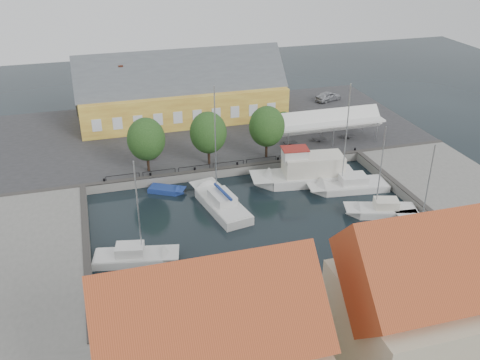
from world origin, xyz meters
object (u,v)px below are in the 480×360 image
(car_silver, at_px, (328,96))
(launch_nw, at_px, (166,191))
(west_boat_c, at_px, (134,259))
(trawler, at_px, (308,174))
(warehouse, at_px, (178,94))
(east_boat_b, at_px, (382,212))
(east_boat_c, at_px, (424,235))
(car_red, at_px, (149,150))
(tent_canopy, at_px, (328,121))
(center_sailboat, at_px, (221,205))
(launch_sw, at_px, (140,322))
(east_boat_a, at_px, (349,187))

(car_silver, bearing_deg, launch_nw, 106.48)
(car_silver, xyz_separation_m, west_boat_c, (-33.33, -32.96, -1.49))
(trawler, bearing_deg, warehouse, 115.64)
(car_silver, distance_m, east_boat_b, 32.88)
(east_boat_c, relative_size, west_boat_c, 0.96)
(car_silver, height_order, launch_nw, car_silver)
(car_red, distance_m, east_boat_c, 32.84)
(warehouse, height_order, launch_nw, warehouse)
(car_silver, relative_size, trawler, 0.36)
(tent_canopy, bearing_deg, launch_nw, -164.21)
(tent_canopy, bearing_deg, car_silver, 64.87)
(tent_canopy, xyz_separation_m, east_boat_c, (-0.04, -21.94, -3.42))
(car_silver, height_order, car_red, car_silver)
(tent_canopy, bearing_deg, west_boat_c, -145.45)
(tent_canopy, height_order, car_red, tent_canopy)
(car_silver, relative_size, east_boat_c, 0.45)
(car_silver, bearing_deg, east_boat_c, 149.55)
(warehouse, relative_size, center_sailboat, 2.15)
(center_sailboat, height_order, launch_sw, center_sailboat)
(car_red, bearing_deg, east_boat_a, -29.01)
(east_boat_a, relative_size, east_boat_c, 1.29)
(tent_canopy, relative_size, trawler, 1.15)
(center_sailboat, relative_size, east_boat_a, 1.06)
(launch_sw, bearing_deg, center_sailboat, 56.35)
(center_sailboat, xyz_separation_m, east_boat_a, (14.56, 0.13, -0.10))
(warehouse, bearing_deg, launch_sw, -104.33)
(east_boat_b, bearing_deg, east_boat_a, 97.09)
(warehouse, xyz_separation_m, tent_canopy, (16.60, -13.86, -0.74))
(warehouse, distance_m, car_silver, 23.71)
(tent_canopy, xyz_separation_m, west_boat_c, (-26.39, -18.17, -3.42))
(east_boat_c, bearing_deg, trawler, 113.50)
(warehouse, bearing_deg, tent_canopy, -39.86)
(trawler, relative_size, east_boat_c, 1.26)
(car_silver, distance_m, car_red, 31.90)
(tent_canopy, xyz_separation_m, car_red, (-22.35, 2.13, -2.08))
(east_boat_a, bearing_deg, car_silver, 70.38)
(east_boat_c, distance_m, launch_sw, 27.13)
(trawler, distance_m, east_boat_b, 9.88)
(car_silver, relative_size, west_boat_c, 0.43)
(trawler, bearing_deg, tent_canopy, 53.58)
(west_boat_c, bearing_deg, center_sailboat, 36.18)
(warehouse, height_order, east_boat_b, warehouse)
(trawler, bearing_deg, car_red, 147.75)
(car_silver, distance_m, trawler, 26.37)
(car_silver, height_order, east_boat_c, east_boat_c)
(warehouse, xyz_separation_m, west_boat_c, (-9.79, -32.03, -4.17))
(east_boat_a, relative_size, east_boat_b, 1.25)
(east_boat_b, bearing_deg, car_silver, 75.04)
(car_red, bearing_deg, center_sailboat, -63.23)
(tent_canopy, distance_m, east_boat_a, 11.79)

